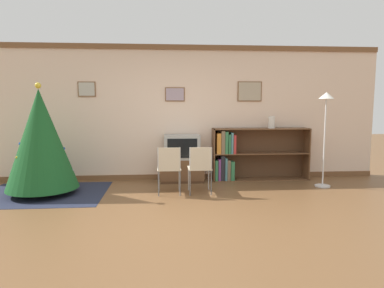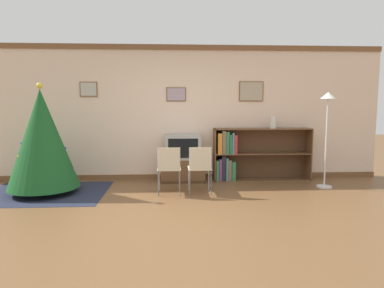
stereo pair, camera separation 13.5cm
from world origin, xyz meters
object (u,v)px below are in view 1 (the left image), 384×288
Objects in this scene: folding_chair_right at (200,167)px; vase at (272,122)px; folding_chair_left at (169,167)px; tv_console at (182,170)px; television at (182,147)px; standing_lamp at (326,115)px; bookshelf at (242,155)px; christmas_tree at (41,139)px.

vase is at bearing 33.32° from folding_chair_right.
vase reaches higher than folding_chair_left.
folding_chair_left is (-0.26, -0.97, 0.24)m from tv_console.
television is 0.40× the size of standing_lamp.
bookshelf is at bearing 2.73° from tv_console.
bookshelf is (1.23, 0.06, -0.19)m from television.
vase is (4.23, 0.82, 0.23)m from christmas_tree.
folding_chair_right is (2.68, -0.20, -0.47)m from christmas_tree.
christmas_tree reaches higher than folding_chair_left.
folding_chair_right is at bearing -74.70° from television.
folding_chair_left reaches higher than tv_console.
christmas_tree reaches higher than vase.
vase is at bearing 26.11° from folding_chair_left.
standing_lamp reaches higher than bookshelf.
standing_lamp is at bearing 8.11° from folding_chair_right.
standing_lamp is at bearing -13.71° from tv_console.
television is 1.25m from bookshelf.
tv_console is at bearing 166.29° from standing_lamp.
christmas_tree is 2.30× the size of folding_chair_right.
christmas_tree is 2.55m from television.
folding_chair_left is 3.01m from standing_lamp.
christmas_tree is 3.76m from bookshelf.
folding_chair_right is (0.53, 0.00, 0.00)m from folding_chair_left.
television is at bearing 166.34° from standing_lamp.
tv_console is at bearing 90.00° from television.
tv_console is 3.63× the size of vase.
christmas_tree is 2.73m from folding_chair_right.
folding_chair_left is at bearing -5.18° from christmas_tree.
standing_lamp is (2.60, -0.63, 0.65)m from television.
folding_chair_left is at bearing -105.27° from tv_console.
folding_chair_left is (-0.26, -0.96, -0.22)m from television.
bookshelf reaches higher than folding_chair_left.
christmas_tree is 4.31m from vase.
bookshelf reaches higher than tv_console.
christmas_tree is 2.63m from tv_console.
standing_lamp is at bearing -41.01° from vase.
tv_console is 1.05× the size of folding_chair_left.
tv_console is at bearing -177.27° from bookshelf.
tv_console is 0.46m from television.
vase reaches higher than bookshelf.
folding_chair_right is at bearing -74.73° from tv_console.
christmas_tree is at bearing 175.83° from folding_chair_right.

